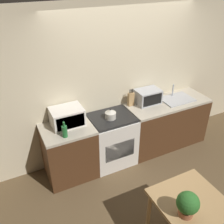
# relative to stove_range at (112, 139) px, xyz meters

# --- Properties ---
(ground_plane) EXTENTS (16.00, 16.00, 0.00)m
(ground_plane) POSITION_rel_stove_range_xyz_m (0.38, -0.79, -0.45)
(ground_plane) COLOR brown
(wall_back) EXTENTS (10.00, 0.06, 2.60)m
(wall_back) POSITION_rel_stove_range_xyz_m (0.38, 0.34, 0.85)
(wall_back) COLOR beige
(wall_back) RESTS_ON ground_plane
(counter_left_run) EXTENTS (0.77, 0.62, 0.90)m
(counter_left_run) POSITION_rel_stove_range_xyz_m (-0.74, 0.00, 0.00)
(counter_left_run) COLOR #4C2D19
(counter_left_run) RESTS_ON ground_plane
(counter_right_run) EXTENTS (1.52, 0.62, 0.90)m
(counter_right_run) POSITION_rel_stove_range_xyz_m (1.12, 0.00, 0.00)
(counter_right_run) COLOR #4C2D19
(counter_right_run) RESTS_ON ground_plane
(stove_range) EXTENTS (0.72, 0.62, 0.90)m
(stove_range) POSITION_rel_stove_range_xyz_m (0.00, 0.00, 0.00)
(stove_range) COLOR silver
(stove_range) RESTS_ON ground_plane
(kettle) EXTENTS (0.17, 0.17, 0.18)m
(kettle) POSITION_rel_stove_range_xyz_m (-0.03, -0.03, 0.53)
(kettle) COLOR beige
(kettle) RESTS_ON stove_range
(microwave) EXTENTS (0.48, 0.37, 0.27)m
(microwave) POSITION_rel_stove_range_xyz_m (-0.69, 0.11, 0.59)
(microwave) COLOR silver
(microwave) RESTS_ON counter_left_run
(bottle) EXTENTS (0.07, 0.07, 0.24)m
(bottle) POSITION_rel_stove_range_xyz_m (-0.82, -0.19, 0.55)
(bottle) COLOR #1E662D
(bottle) RESTS_ON counter_left_run
(knife_block) EXTENTS (0.10, 0.06, 0.31)m
(knife_block) POSITION_rel_stove_range_xyz_m (0.46, 0.19, 0.57)
(knife_block) COLOR tan
(knife_block) RESTS_ON counter_right_run
(toaster_oven) EXTENTS (0.42, 0.30, 0.25)m
(toaster_oven) POSITION_rel_stove_range_xyz_m (0.77, 0.14, 0.58)
(toaster_oven) COLOR #ADAFB5
(toaster_oven) RESTS_ON counter_right_run
(sink_basin) EXTENTS (0.57, 0.40, 0.24)m
(sink_basin) POSITION_rel_stove_range_xyz_m (1.31, 0.01, 0.47)
(sink_basin) COLOR #ADAFB5
(sink_basin) RESTS_ON counter_right_run
(dining_table) EXTENTS (0.76, 0.74, 0.72)m
(dining_table) POSITION_rel_stove_range_xyz_m (0.14, -1.73, 0.17)
(dining_table) COLOR tan
(dining_table) RESTS_ON ground_plane
(potted_plant) EXTENTS (0.24, 0.24, 0.30)m
(potted_plant) POSITION_rel_stove_range_xyz_m (-0.04, -1.85, 0.44)
(potted_plant) COLOR #9E5B3D
(potted_plant) RESTS_ON dining_table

